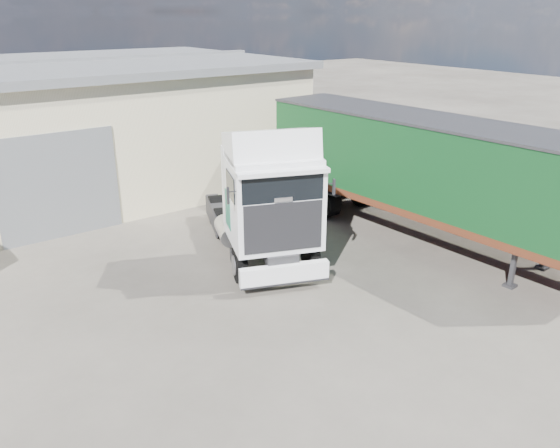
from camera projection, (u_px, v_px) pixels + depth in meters
ground at (285, 350)px, 12.51m from camera, size 120.00×120.00×0.00m
brick_boundary_wall at (418, 165)px, 22.91m from camera, size 0.35×26.00×2.50m
tractor_unit at (266, 205)px, 16.37m from camera, size 4.64×6.85×4.38m
box_trailer at (422, 166)px, 17.93m from camera, size 3.22×12.49×4.12m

